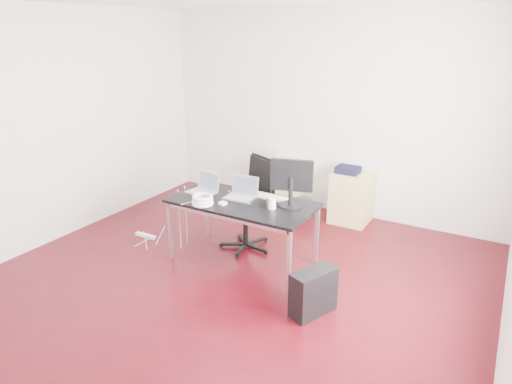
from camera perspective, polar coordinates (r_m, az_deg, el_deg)
The scene contains 18 objects.
room_shell at distance 4.30m, azimuth -3.23°, elevation 4.74°, with size 5.00×5.00×5.00m.
desk at distance 5.02m, azimuth -1.72°, elevation -1.76°, with size 1.60×0.80×0.73m.
office_chair at distance 5.41m, azimuth -0.55°, elevation -0.93°, with size 0.64×0.65×1.08m.
filing_cabinet_left at distance 6.72m, azimuth 3.36°, elevation 0.89°, with size 0.50×0.50×0.70m, color tan.
filing_cabinet_right at distance 6.35m, azimuth 11.87°, elevation -0.65°, with size 0.50×0.50×0.70m, color tan.
pc_tower at distance 4.34m, azimuth 7.17°, elevation -12.31°, with size 0.20×0.45×0.44m, color black.
wastebasket at distance 6.44m, azimuth 5.94°, elevation -2.02°, with size 0.24×0.24×0.28m, color black.
power_strip at distance 6.04m, azimuth -13.66°, elevation -5.32°, with size 0.30×0.06×0.04m, color white.
laptop_left at distance 5.30m, azimuth -6.54°, elevation 0.54°, with size 0.37×0.30×0.23m.
laptop_right at distance 5.10m, azimuth -1.82°, elevation -0.09°, with size 0.34×0.27×0.23m.
monitor at distance 4.80m, azimuth 4.46°, elevation 1.45°, with size 0.45×0.26×0.51m.
keyboard at distance 5.11m, azimuth 1.59°, elevation -0.58°, with size 0.44×0.14×0.02m, color white.
cup_white at distance 4.77m, azimuth 2.01°, elevation -1.45°, with size 0.08×0.08×0.12m, color white.
cup_brown at distance 4.81m, azimuth 1.76°, elevation -1.40°, with size 0.08×0.08×0.10m, color #54351D.
cable_coil at distance 4.92m, azimuth -6.69°, elevation -1.03°, with size 0.24×0.24×0.11m.
power_adapter at distance 4.92m, azimuth -4.18°, elevation -1.42°, with size 0.07×0.07×0.03m, color white.
speaker at distance 6.60m, azimuth 2.49°, elevation 4.54°, with size 0.09×0.08×0.18m, color #9E9E9E.
navy_garment at distance 6.20m, azimuth 11.42°, elevation 2.74°, with size 0.30×0.24×0.09m, color black.
Camera 1 is at (2.32, -3.47, 2.51)m, focal length 32.00 mm.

